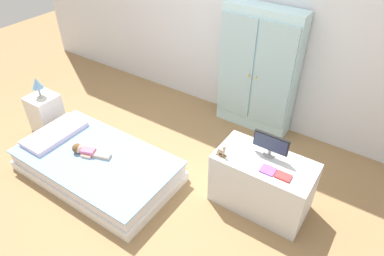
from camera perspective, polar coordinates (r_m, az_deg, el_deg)
ground_plane at (r=3.39m, az=-6.13°, el=-9.33°), size 10.00×10.00×0.02m
back_wall at (r=3.83m, az=8.33°, el=20.22°), size 6.40×0.05×2.70m
bed at (r=3.51m, az=-15.41°, el=-6.01°), size 1.57×0.87×0.24m
pillow at (r=3.81m, az=-21.77°, el=-0.83°), size 0.32×0.62×0.05m
doll at (r=3.47m, az=-17.43°, el=-3.56°), size 0.38×0.19×0.10m
nightstand at (r=4.25m, az=-23.04°, el=2.31°), size 0.30×0.30×0.44m
table_lamp at (r=4.07m, az=-24.31°, el=6.67°), size 0.12×0.12×0.23m
wardrobe at (r=3.80m, az=10.86°, el=9.19°), size 0.84×0.27×1.39m
tv_stand at (r=3.08m, az=11.50°, el=-8.88°), size 0.83×0.44×0.52m
tv_monitor at (r=2.88m, az=12.93°, el=-2.57°), size 0.30×0.10×0.21m
rocking_horse_toy at (r=2.86m, az=4.99°, el=-3.80°), size 0.09×0.04×0.11m
book_purple at (r=2.81m, az=12.46°, el=-6.82°), size 0.12×0.10×0.01m
book_red at (r=2.79m, az=14.89°, el=-7.74°), size 0.12×0.08×0.02m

